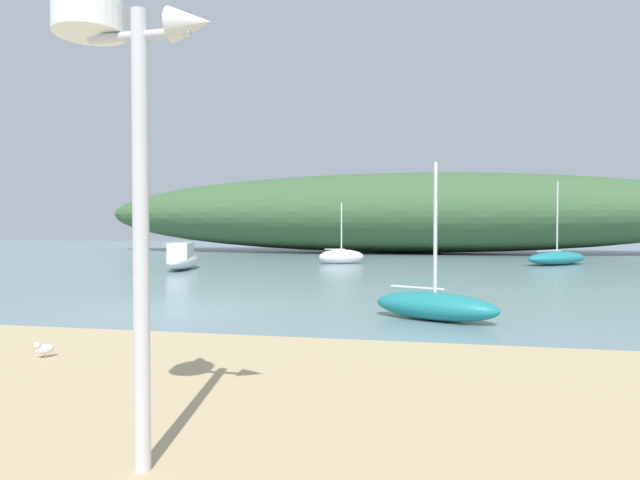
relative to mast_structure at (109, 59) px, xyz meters
name	(u,v)px	position (x,y,z in m)	size (l,w,h in m)	color
ground_plane	(187,310)	(-3.36, 8.37, -3.25)	(120.00, 120.00, 0.00)	gray
distant_hill	(401,213)	(0.47, 38.89, -0.13)	(49.71, 11.42, 6.26)	#3D6038
mast_structure	(109,59)	(0.00, 0.00, 0.00)	(1.22, 0.53, 3.69)	silver
sailboat_off_point	(341,256)	(-2.19, 25.20, -2.84)	(2.59, 1.57, 3.35)	white
motorboat_by_sandbar	(182,259)	(-8.96, 19.74, -2.75)	(1.97, 4.16, 1.27)	white
sailboat_mid_channel	(557,258)	(9.18, 26.46, -2.88)	(4.10, 3.78, 4.44)	teal
sailboat_inner_mooring	(435,305)	(2.52, 8.09, -2.93)	(2.90, 1.92, 3.40)	teal
seagull_by_mast	(44,348)	(-2.86, 2.84, -2.92)	(0.22, 0.32, 0.23)	orange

